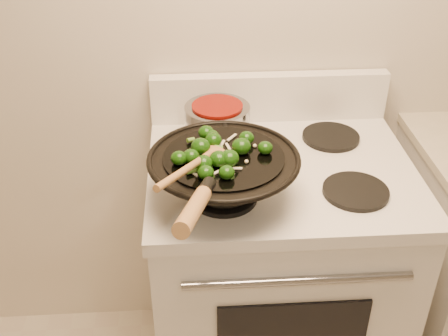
{
  "coord_description": "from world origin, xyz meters",
  "views": [
    {
      "loc": [
        -0.35,
        -0.2,
        1.81
      ],
      "look_at": [
        -0.27,
        1.0,
        1.03
      ],
      "focal_mm": 45.0,
      "sensor_mm": 36.0,
      "label": 1
    }
  ],
  "objects": [
    {
      "name": "stirfry",
      "position": [
        -0.29,
        1.01,
        1.07
      ],
      "size": [
        0.26,
        0.24,
        0.05
      ],
      "color": "#123908",
      "rests_on": "wok"
    },
    {
      "name": "stove",
      "position": [
        -0.09,
        1.17,
        0.47
      ],
      "size": [
        0.78,
        0.67,
        1.08
      ],
      "color": "white",
      "rests_on": "ground"
    },
    {
      "name": "wooden_spoon",
      "position": [
        -0.33,
        0.96,
        1.08
      ],
      "size": [
        0.18,
        0.3,
        0.08
      ],
      "color": "#A77441",
      "rests_on": "wok"
    },
    {
      "name": "saucepan",
      "position": [
        -0.27,
        1.32,
        0.99
      ],
      "size": [
        0.2,
        0.32,
        0.12
      ],
      "color": "gray",
      "rests_on": "stove"
    },
    {
      "name": "wok",
      "position": [
        -0.27,
        1.02,
        1.0
      ],
      "size": [
        0.4,
        0.65,
        0.26
      ],
      "color": "black",
      "rests_on": "stove"
    }
  ]
}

